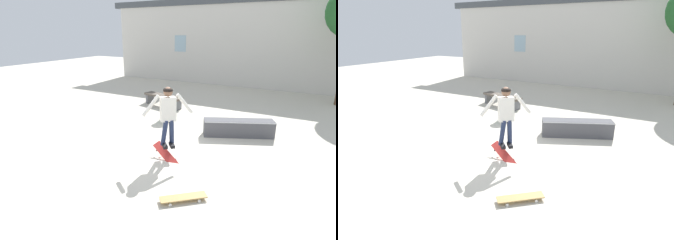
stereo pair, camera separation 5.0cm
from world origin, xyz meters
TOP-DOWN VIEW (x-y plane):
  - ground_plane at (0.00, 0.00)m, footprint 40.00×40.00m
  - building_backdrop at (-0.03, 9.43)m, footprint 16.48×0.52m
  - park_bench at (-1.88, 3.95)m, footprint 1.83×0.85m
  - skate_ledge at (1.57, 2.22)m, footprint 1.97×1.21m
  - trash_bin at (-0.92, 2.59)m, footprint 0.46×0.46m
  - skater at (0.46, 0.04)m, footprint 0.95×0.83m
  - skateboard_flipping at (0.43, -0.02)m, footprint 0.79×0.44m
  - skateboard_resting at (1.50, -1.30)m, footprint 0.77×0.70m

SIDE VIEW (x-z plane):
  - ground_plane at x=0.00m, z-range 0.00..0.00m
  - skateboard_resting at x=1.50m, z-range 0.03..0.11m
  - skateboard_flipping at x=0.43m, z-range -0.11..0.33m
  - skate_ledge at x=1.57m, z-range 0.00..0.48m
  - park_bench at x=-1.88m, z-range 0.11..0.56m
  - trash_bin at x=-0.92m, z-range 0.02..0.78m
  - skater at x=0.46m, z-range 0.43..1.85m
  - building_backdrop at x=-0.03m, z-range -0.55..5.25m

